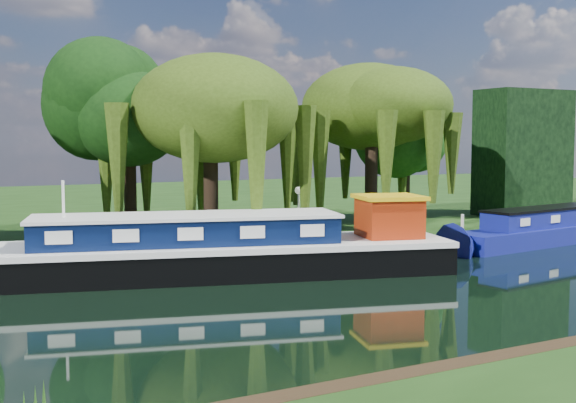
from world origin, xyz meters
TOP-DOWN VIEW (x-y plane):
  - ground at (0.00, 0.00)m, footprint 120.00×120.00m
  - far_bank at (0.00, 34.00)m, footprint 120.00×52.00m
  - dutch_barge at (-5.65, 5.87)m, footprint 19.04×8.98m
  - narrowboat at (13.12, 6.11)m, footprint 13.89×4.01m
  - red_dinghy at (-7.28, 6.89)m, footprint 3.77×3.07m
  - willow_left at (-3.43, 11.99)m, footprint 6.99×6.99m
  - willow_right at (6.38, 12.85)m, footprint 6.73×6.73m
  - tree_far_mid at (-6.47, 15.03)m, footprint 5.38×5.38m
  - tree_far_right at (10.89, 15.65)m, footprint 4.62×4.62m
  - conifer_hedge at (19.00, 14.00)m, footprint 6.00×3.00m
  - lamppost at (0.50, 10.50)m, footprint 0.36×0.36m
  - mooring_posts at (-0.50, 8.40)m, footprint 19.16×0.16m

SIDE VIEW (x-z plane):
  - ground at x=0.00m, z-range 0.00..0.00m
  - red_dinghy at x=-7.28m, z-range -0.34..0.34m
  - far_bank at x=0.00m, z-range 0.00..0.45m
  - narrowboat at x=13.12m, z-range -0.29..1.71m
  - mooring_posts at x=-0.50m, z-range 0.45..1.45m
  - dutch_barge at x=-5.65m, z-range -0.99..2.94m
  - lamppost at x=0.50m, z-range 1.14..3.70m
  - conifer_hedge at x=19.00m, z-range 0.45..8.45m
  - tree_far_right at x=10.89m, z-range 1.88..9.44m
  - willow_right at x=6.38m, z-range 2.33..10.53m
  - tree_far_mid at x=-6.47m, z-range 2.12..10.92m
  - willow_left at x=-3.43m, z-range 2.35..10.72m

